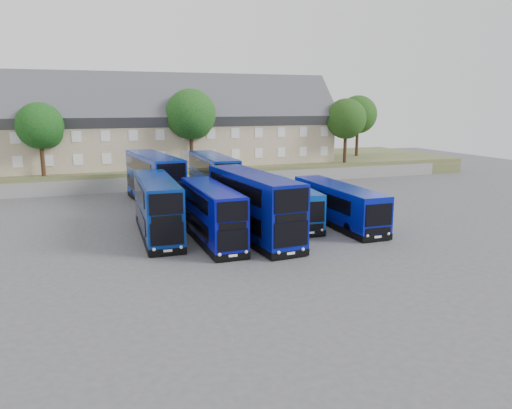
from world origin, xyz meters
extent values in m
plane|color=#48484D|center=(0.00, 0.00, 0.00)|extent=(120.00, 120.00, 0.00)
cube|color=slate|center=(0.00, 24.00, 0.75)|extent=(70.00, 0.40, 1.50)
cube|color=#4B4F2C|center=(0.00, 34.00, 1.00)|extent=(80.00, 20.00, 2.00)
cube|color=tan|center=(-18.00, 30.00, 5.00)|extent=(6.00, 8.00, 6.00)
cube|color=#3C3C41|center=(-18.00, 30.00, 8.00)|extent=(6.00, 10.40, 10.40)
cube|color=brown|center=(-16.50, 30.00, 11.84)|extent=(0.60, 0.90, 1.40)
cube|color=tan|center=(-12.00, 30.00, 5.00)|extent=(6.00, 8.00, 6.00)
cube|color=#3C3C41|center=(-12.00, 30.00, 8.00)|extent=(6.00, 10.40, 10.40)
cube|color=brown|center=(-10.50, 30.00, 11.84)|extent=(0.60, 0.90, 1.40)
cube|color=tan|center=(-6.00, 30.00, 5.00)|extent=(6.00, 8.00, 6.00)
cube|color=#3C3C41|center=(-6.00, 30.00, 8.00)|extent=(6.00, 10.40, 10.40)
cube|color=brown|center=(-4.50, 30.00, 11.84)|extent=(0.60, 0.90, 1.40)
cube|color=tan|center=(0.00, 30.00, 5.00)|extent=(6.00, 8.00, 6.00)
cube|color=#3C3C41|center=(0.00, 30.00, 8.00)|extent=(6.00, 10.40, 10.40)
cube|color=brown|center=(1.50, 30.00, 11.84)|extent=(0.60, 0.90, 1.40)
cube|color=tan|center=(6.00, 30.00, 5.00)|extent=(6.00, 8.00, 6.00)
cube|color=#3C3C41|center=(6.00, 30.00, 8.00)|extent=(6.00, 10.40, 10.40)
cube|color=brown|center=(7.50, 30.00, 11.84)|extent=(0.60, 0.90, 1.40)
cube|color=tan|center=(12.00, 30.00, 5.00)|extent=(6.00, 8.00, 6.00)
cube|color=#3C3C41|center=(12.00, 30.00, 8.00)|extent=(6.00, 10.40, 10.40)
cube|color=brown|center=(13.50, 30.00, 11.84)|extent=(0.60, 0.90, 1.40)
cube|color=tan|center=(18.00, 30.00, 5.00)|extent=(6.00, 8.00, 6.00)
cube|color=#3C3C41|center=(18.00, 30.00, 8.00)|extent=(6.00, 10.40, 10.40)
cube|color=brown|center=(19.50, 30.00, 11.84)|extent=(0.60, 0.90, 1.40)
cube|color=navy|center=(-5.47, 3.95, 2.28)|extent=(2.86, 10.61, 3.85)
cube|color=black|center=(-5.47, 3.95, 0.30)|extent=(2.90, 10.65, 0.45)
cube|color=black|center=(-5.70, -1.33, 1.48)|extent=(2.09, 0.15, 1.43)
cube|color=black|center=(-5.70, -1.33, 3.39)|extent=(2.09, 0.15, 1.34)
cylinder|color=black|center=(-6.65, 0.94, 0.50)|extent=(0.34, 1.01, 1.00)
cube|color=#080B9A|center=(-2.16, 1.17, 2.12)|extent=(2.23, 9.74, 3.55)
cube|color=black|center=(-2.16, 1.17, 0.30)|extent=(2.27, 9.78, 0.45)
cube|color=black|center=(-2.15, -3.73, 1.37)|extent=(1.91, 0.06, 1.33)
cube|color=black|center=(-2.15, -3.73, 3.14)|extent=(1.91, 0.06, 1.24)
cylinder|color=black|center=(-3.12, -1.50, 0.50)|extent=(0.30, 1.00, 1.00)
cube|color=#071081|center=(0.93, 1.27, 2.47)|extent=(3.46, 11.66, 4.25)
cube|color=black|center=(0.93, 1.27, 0.30)|extent=(3.50, 11.70, 0.45)
cube|color=black|center=(1.36, -4.49, 1.62)|extent=(2.31, 0.23, 1.57)
cube|color=black|center=(1.36, -4.49, 3.71)|extent=(2.31, 0.23, 1.46)
cylinder|color=black|center=(0.04, -2.35, 0.50)|extent=(0.37, 1.02, 1.00)
cube|color=#082296|center=(-3.90, 15.57, 2.56)|extent=(3.90, 12.13, 4.42)
cube|color=black|center=(-3.90, 15.57, 0.30)|extent=(3.95, 12.18, 0.45)
cube|color=black|center=(-3.30, 9.61, 1.68)|extent=(2.40, 0.30, 1.63)
cube|color=black|center=(-3.30, 9.61, 3.85)|extent=(2.40, 0.30, 1.52)
cylinder|color=black|center=(-4.72, 11.70, 0.50)|extent=(0.40, 1.03, 1.00)
cube|color=navy|center=(1.94, 15.87, 2.42)|extent=(2.78, 11.25, 4.13)
cube|color=black|center=(1.94, 15.87, 0.30)|extent=(2.82, 11.29, 0.45)
cube|color=black|center=(1.82, 10.24, 1.58)|extent=(2.25, 0.11, 1.53)
cube|color=black|center=(1.82, 10.24, 3.61)|extent=(2.25, 0.11, 1.43)
cylinder|color=black|center=(0.75, 12.50, 0.50)|extent=(0.32, 1.01, 1.00)
cube|color=#083EA2|center=(5.28, 5.21, 1.71)|extent=(3.41, 11.34, 2.72)
cube|color=black|center=(5.28, 5.21, 0.30)|extent=(3.46, 11.38, 0.45)
cube|color=black|center=(4.73, -0.38, 1.91)|extent=(2.02, 0.26, 1.49)
cylinder|color=black|center=(3.94, 1.94, 0.50)|extent=(0.40, 1.02, 1.00)
cube|color=#081398|center=(8.64, 2.75, 1.75)|extent=(2.42, 11.46, 2.80)
cube|color=black|center=(8.64, 2.75, 0.30)|extent=(2.46, 11.50, 0.45)
cube|color=black|center=(8.62, -3.00, 1.96)|extent=(2.09, 0.07, 1.53)
cylinder|color=black|center=(7.58, -0.77, 0.50)|extent=(0.30, 1.00, 1.00)
cylinder|color=#382314|center=(-14.00, 25.00, 3.88)|extent=(0.44, 0.44, 3.75)
sphere|color=#0F380F|center=(-14.00, 25.00, 7.25)|extent=(4.80, 4.80, 4.80)
sphere|color=#0F380F|center=(-13.40, 25.40, 6.50)|extent=(3.30, 3.30, 3.30)
cylinder|color=#382314|center=(2.00, 25.50, 4.25)|extent=(0.44, 0.44, 4.50)
sphere|color=#0F3710|center=(2.00, 25.50, 8.30)|extent=(5.76, 5.76, 5.76)
sphere|color=#0F3710|center=(2.60, 25.90, 7.40)|extent=(3.96, 3.96, 3.96)
cylinder|color=#382314|center=(22.00, 25.00, 4.00)|extent=(0.44, 0.44, 4.00)
sphere|color=#1B350E|center=(22.00, 25.00, 7.60)|extent=(5.12, 5.12, 5.12)
sphere|color=#1B350E|center=(22.60, 25.40, 6.80)|extent=(3.52, 3.52, 3.52)
cylinder|color=#382314|center=(28.00, 32.00, 4.12)|extent=(0.44, 0.44, 4.25)
sphere|color=#123C10|center=(28.00, 32.00, 7.95)|extent=(5.44, 5.44, 5.44)
sphere|color=#123C10|center=(28.60, 32.40, 7.10)|extent=(3.74, 3.74, 3.74)
camera|label=1|loc=(-10.80, -31.55, 9.47)|focal=35.00mm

